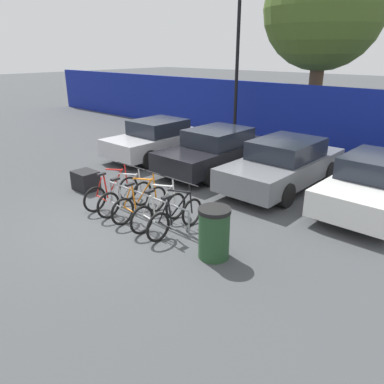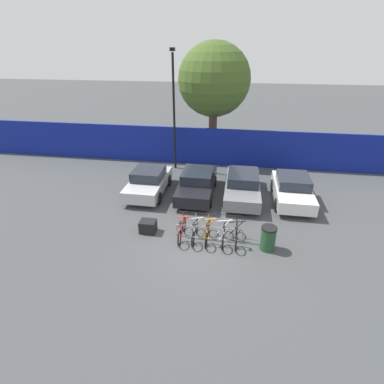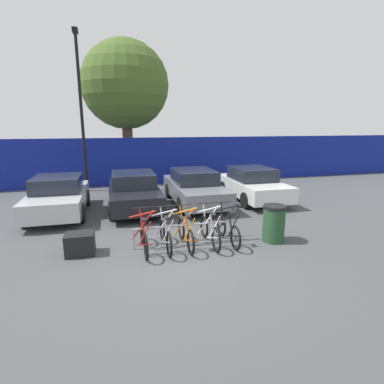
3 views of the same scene
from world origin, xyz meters
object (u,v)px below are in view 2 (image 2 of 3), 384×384
bike_rack (209,229)px  trash_bin (268,238)px  car_silver (149,181)px  car_grey (242,185)px  cargo_crate (148,226)px  bicycle_white (224,234)px  lamp_post (174,107)px  bicycle_orange (208,232)px  car_white (292,189)px  bicycle_silver (195,231)px  car_black (197,183)px  tree_behind_hoarding (214,80)px  bicycle_black (236,235)px  bicycle_red (182,230)px

bike_rack → trash_bin: trash_bin is taller
car_silver → trash_bin: car_silver is taller
car_silver → car_grey: 5.14m
cargo_crate → car_silver: bearing=105.6°
bicycle_white → lamp_post: size_ratio=0.23×
bicycle_orange → car_white: car_white is taller
car_white → car_grey: bearing=179.5°
bicycle_silver → car_black: (-0.51, 4.19, 0.31)m
bicycle_white → tree_behind_hoarding: bearing=100.6°
car_black → cargo_crate: bearing=-112.2°
bicycle_silver → bicycle_black: (1.74, 0.00, 0.00)m
bike_rack → trash_bin: (2.41, -0.38, 0.05)m
bicycle_black → trash_bin: (1.26, -0.23, 0.14)m
cargo_crate → tree_behind_hoarding: (1.80, 10.56, 5.07)m
bicycle_orange → bicycle_white: size_ratio=1.00×
car_silver → lamp_post: (0.66, 3.96, 3.35)m
bicycle_red → bicycle_black: size_ratio=1.00×
bike_rack → bicycle_white: (0.63, -0.15, -0.09)m
bicycle_red → cargo_crate: size_ratio=2.44×
bike_rack → bicycle_red: size_ratio=1.67×
bicycle_black → car_black: bearing=121.9°
bicycle_white → tree_behind_hoarding: tree_behind_hoarding is taller
bike_rack → car_black: car_black is taller
car_grey → tree_behind_hoarding: tree_behind_hoarding is taller
bicycle_silver → cargo_crate: bearing=172.5°
bicycle_black → car_black: car_black is taller
bicycle_black → car_silver: bearing=144.5°
bicycle_orange → bicycle_black: size_ratio=1.00×
bicycle_orange → car_white: bearing=43.5°
car_grey → trash_bin: car_grey is taller
bike_rack → tree_behind_hoarding: size_ratio=0.36×
bicycle_red → car_white: 6.66m
bicycle_white → car_white: car_white is taller
bicycle_white → lamp_post: lamp_post is taller
car_silver → car_black: 2.69m
bike_rack → cargo_crate: size_ratio=4.07×
bicycle_red → cargo_crate: 1.58m
bike_rack → car_black: (-1.10, 4.04, 0.22)m
bicycle_black → car_grey: car_grey is taller
bicycle_red → bicycle_silver: size_ratio=1.00×
car_white → lamp_post: (-7.05, 3.70, 3.35)m
bike_rack → car_grey: (1.35, 4.14, 0.22)m
car_black → bicycle_orange: bearing=-75.9°
bicycle_red → trash_bin: bearing=-6.2°
car_grey → lamp_post: lamp_post is taller
car_black → cargo_crate: 4.31m
bicycle_white → car_grey: bearing=82.8°
lamp_post → bicycle_orange: bearing=-69.0°
bicycle_red → car_silver: (-2.63, 4.01, 0.31)m
car_silver → trash_bin: (6.19, -4.24, -0.17)m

